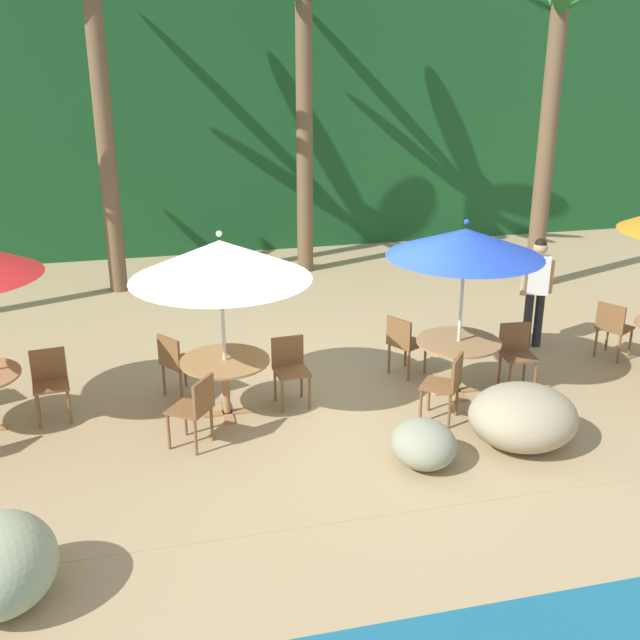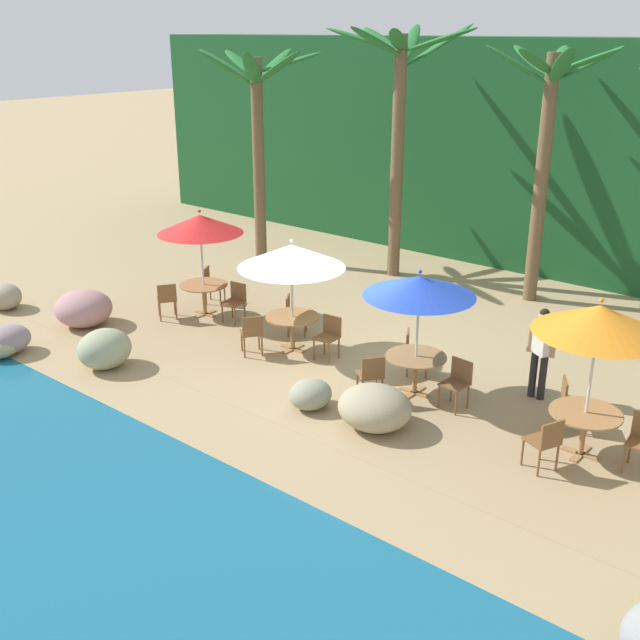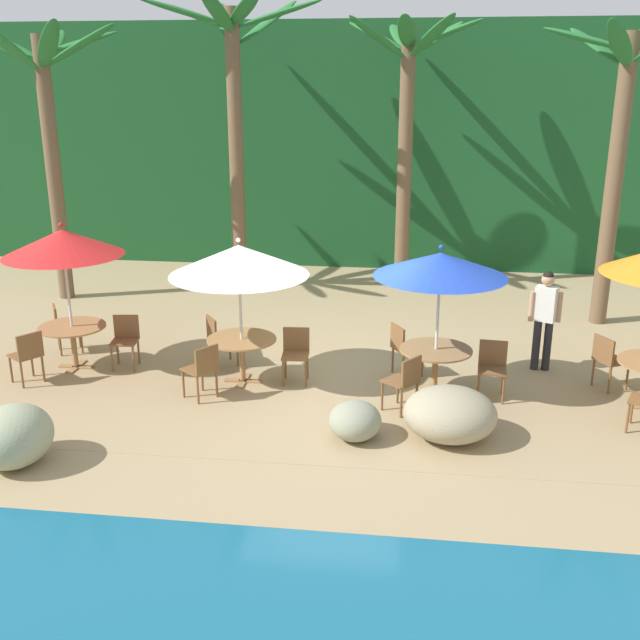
# 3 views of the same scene
# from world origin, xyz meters

# --- Properties ---
(ground_plane) EXTENTS (120.00, 120.00, 0.00)m
(ground_plane) POSITION_xyz_m (0.00, 0.00, 0.00)
(ground_plane) COLOR tan
(terrace_deck) EXTENTS (18.00, 5.20, 0.01)m
(terrace_deck) POSITION_xyz_m (0.00, 0.00, 0.00)
(terrace_deck) COLOR tan
(terrace_deck) RESTS_ON ground
(foliage_backdrop) EXTENTS (28.00, 2.40, 6.00)m
(foliage_backdrop) POSITION_xyz_m (0.00, 9.00, 3.00)
(foliage_backdrop) COLOR #194C23
(foliage_backdrop) RESTS_ON ground
(rock_seawall) EXTENTS (17.15, 3.54, 0.92)m
(rock_seawall) POSITION_xyz_m (-0.65, -2.82, 0.36)
(rock_seawall) COLOR #B07E80
(rock_seawall) RESTS_ON ground
(chair_red_seaward) EXTENTS (0.47, 0.48, 0.87)m
(chair_red_seaward) POSITION_xyz_m (-3.44, 0.39, 0.51)
(chair_red_seaward) COLOR brown
(chair_red_seaward) RESTS_ON ground
(umbrella_white) EXTENTS (2.16, 2.16, 2.35)m
(umbrella_white) POSITION_xyz_m (-1.34, -0.04, 2.01)
(umbrella_white) COLOR silver
(umbrella_white) RESTS_ON ground
(dining_table_white) EXTENTS (1.10, 1.10, 0.74)m
(dining_table_white) POSITION_xyz_m (-1.34, -0.04, 0.61)
(dining_table_white) COLOR #A37547
(dining_table_white) RESTS_ON ground
(chair_white_seaward) EXTENTS (0.45, 0.46, 0.87)m
(chair_white_seaward) POSITION_xyz_m (-0.50, 0.11, 0.51)
(chair_white_seaward) COLOR brown
(chair_white_seaward) RESTS_ON ground
(chair_white_inland) EXTENTS (0.59, 0.59, 0.87)m
(chair_white_inland) POSITION_xyz_m (-1.90, 0.60, 0.51)
(chair_white_inland) COLOR brown
(chair_white_inland) RESTS_ON ground
(chair_white_left) EXTENTS (0.59, 0.59, 0.87)m
(chair_white_left) POSITION_xyz_m (-1.77, -0.78, 0.51)
(chair_white_left) COLOR brown
(chair_white_left) RESTS_ON ground
(umbrella_blue) EXTENTS (1.98, 1.98, 2.35)m
(umbrella_blue) POSITION_xyz_m (1.69, -0.14, 2.05)
(umbrella_blue) COLOR silver
(umbrella_blue) RESTS_ON ground
(dining_table_blue) EXTENTS (1.10, 1.10, 0.74)m
(dining_table_blue) POSITION_xyz_m (1.69, -0.14, 0.61)
(dining_table_blue) COLOR #A37547
(dining_table_blue) RESTS_ON ground
(chair_blue_seaward) EXTENTS (0.46, 0.46, 0.87)m
(chair_blue_seaward) POSITION_xyz_m (2.55, -0.12, 0.51)
(chair_blue_seaward) COLOR brown
(chair_blue_seaward) RESTS_ON ground
(chair_blue_inland) EXTENTS (0.58, 0.58, 0.87)m
(chair_blue_inland) POSITION_xyz_m (1.19, 0.55, 0.51)
(chair_blue_inland) COLOR brown
(chair_blue_inland) RESTS_ON ground
(chair_blue_left) EXTENTS (0.60, 0.59, 0.87)m
(chair_blue_left) POSITION_xyz_m (1.25, -0.87, 0.51)
(chair_blue_left) COLOR brown
(chair_blue_left) RESTS_ON ground
(chair_orange_inland) EXTENTS (0.58, 0.58, 0.87)m
(chair_orange_inland) POSITION_xyz_m (4.35, 0.40, 0.51)
(chair_orange_inland) COLOR brown
(chair_orange_inland) RESTS_ON ground
(palm_tree_second) EXTENTS (3.81, 3.73, 6.37)m
(palm_tree_second) POSITION_xyz_m (-2.69, 5.54, 4.44)
(palm_tree_second) COLOR brown
(palm_tree_second) RESTS_ON ground
(palm_tree_third) EXTENTS (3.03, 3.15, 5.91)m
(palm_tree_third) POSITION_xyz_m (1.05, 5.99, 4.06)
(palm_tree_third) COLOR brown
(palm_tree_third) RESTS_ON ground
(palm_tree_fourth) EXTENTS (3.11, 2.88, 5.64)m
(palm_tree_fourth) POSITION_xyz_m (5.01, 3.90, 3.79)
(palm_tree_fourth) COLOR brown
(palm_tree_fourth) RESTS_ON ground
(waiter_in_white) EXTENTS (0.52, 0.33, 1.70)m
(waiter_in_white) POSITION_xyz_m (3.47, 1.11, 0.99)
(waiter_in_white) COLOR #232328
(waiter_in_white) RESTS_ON ground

